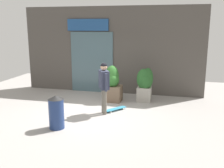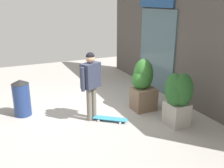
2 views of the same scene
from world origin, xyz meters
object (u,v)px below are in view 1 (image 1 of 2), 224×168
at_px(skateboarder, 104,83).
at_px(trash_bin, 56,112).
at_px(planter_box_left, 145,83).
at_px(skateboard, 115,109).
at_px(planter_box_right, 113,83).

height_order(skateboarder, trash_bin, skateboarder).
bearing_deg(skateboarder, planter_box_left, 27.04).
xyz_separation_m(skateboard, trash_bin, (-1.25, -1.90, 0.42)).
bearing_deg(planter_box_left, skateboarder, -124.19).
height_order(skateboarder, planter_box_left, skateboarder).
height_order(skateboarder, planter_box_right, skateboarder).
bearing_deg(skateboard, planter_box_right, 55.78).
bearing_deg(planter_box_right, skateboard, -72.43).
bearing_deg(planter_box_right, skateboarder, -87.68).
height_order(planter_box_right, trash_bin, planter_box_right).
relative_size(skateboard, planter_box_right, 0.57).
distance_m(planter_box_right, trash_bin, 3.15).
height_order(skateboard, planter_box_left, planter_box_left).
height_order(skateboard, trash_bin, trash_bin).
relative_size(planter_box_right, trash_bin, 1.44).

